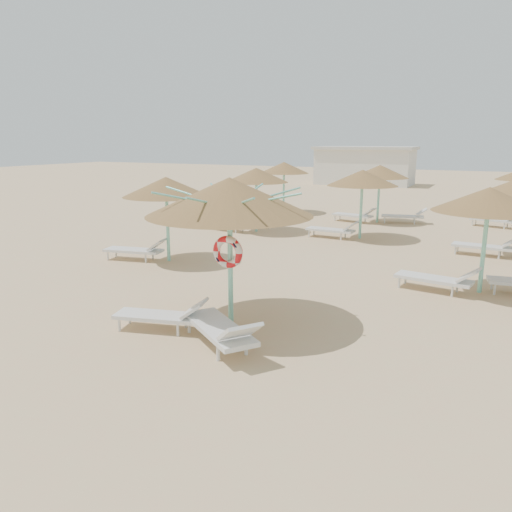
% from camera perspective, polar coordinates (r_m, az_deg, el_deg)
% --- Properties ---
extents(ground, '(120.00, 120.00, 0.00)m').
position_cam_1_polar(ground, '(10.64, -3.23, -7.95)').
color(ground, tan).
rests_on(ground, ground).
extents(main_palapa, '(3.45, 3.45, 3.09)m').
position_cam_1_polar(main_palapa, '(10.23, -3.05, 6.74)').
color(main_palapa, '#7CD7BF').
rests_on(main_palapa, ground).
extents(lounger_main_a, '(1.99, 1.02, 0.69)m').
position_cam_1_polar(lounger_main_a, '(10.43, -10.51, -6.65)').
color(lounger_main_a, silver).
rests_on(lounger_main_a, ground).
extents(lounger_main_b, '(2.21, 1.88, 0.82)m').
position_cam_1_polar(lounger_main_b, '(9.40, -3.92, -8.32)').
color(lounger_main_b, silver).
rests_on(lounger_main_b, ground).
extents(palapa_field, '(20.20, 14.70, 2.71)m').
position_cam_1_polar(palapa_field, '(19.21, 14.54, 8.21)').
color(palapa_field, '#7CD7BF').
rests_on(palapa_field, ground).
extents(service_hut, '(8.40, 4.40, 3.25)m').
position_cam_1_polar(service_hut, '(45.02, 12.34, 10.08)').
color(service_hut, silver).
rests_on(service_hut, ground).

